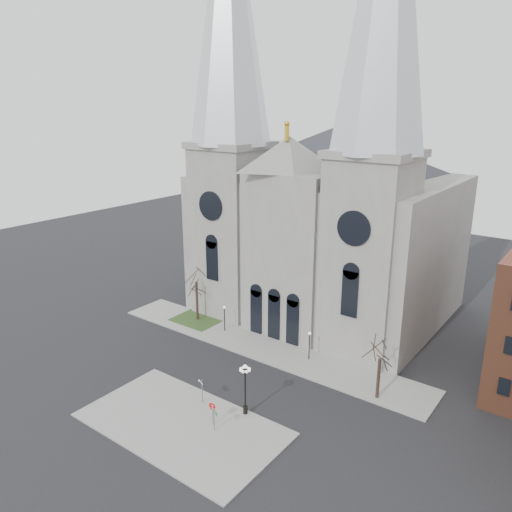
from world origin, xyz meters
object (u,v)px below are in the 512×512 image
Objects in this scene: globe_lamp at (245,383)px; street_name_sign at (215,418)px; stop_sign at (213,408)px; one_way_sign at (202,387)px.

globe_lamp reaches higher than street_name_sign.
stop_sign is at bearing 164.57° from street_name_sign.
globe_lamp reaches higher than stop_sign.
globe_lamp is (1.28, 2.94, 1.50)m from stop_sign.
one_way_sign is 4.56m from street_name_sign.
one_way_sign is 1.09× the size of street_name_sign.
globe_lamp is at bearing 104.64° from street_name_sign.
globe_lamp is 2.10× the size of one_way_sign.
globe_lamp is 4.01m from street_name_sign.
one_way_sign is (-3.04, 1.96, -0.02)m from stop_sign.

